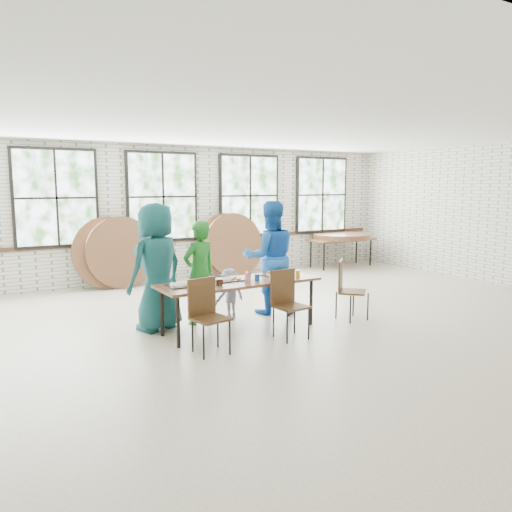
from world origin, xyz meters
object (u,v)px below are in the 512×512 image
at_px(chair_near_left, 206,309).
at_px(storage_table, 341,241).
at_px(dining_table, 239,284).
at_px(chair_near_right, 287,298).

xyz_separation_m(chair_near_left, storage_table, (5.93, 4.40, 0.13)).
relative_size(dining_table, storage_table, 1.33).
xyz_separation_m(chair_near_left, chair_near_right, (1.24, 0.01, 0.00)).
bearing_deg(dining_table, chair_near_left, -143.70).
bearing_deg(chair_near_right, storage_table, 38.14).
distance_m(chair_near_right, storage_table, 6.43).
bearing_deg(chair_near_right, chair_near_left, 175.42).
height_order(chair_near_right, storage_table, chair_near_right).
height_order(chair_near_left, storage_table, chair_near_left).
relative_size(dining_table, chair_near_left, 2.54).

